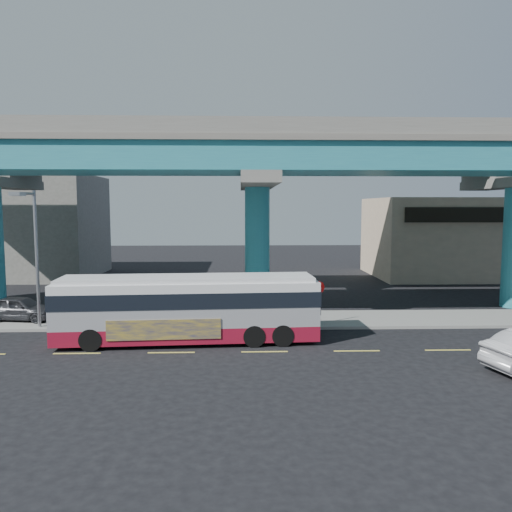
{
  "coord_description": "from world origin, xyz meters",
  "views": [
    {
      "loc": [
        -1.03,
        -21.22,
        6.2
      ],
      "look_at": [
        -0.23,
        4.0,
        3.73
      ],
      "focal_mm": 35.0,
      "sensor_mm": 36.0,
      "label": 1
    }
  ],
  "objects_px": {
    "parked_car": "(21,308)",
    "street_lamp": "(31,238)",
    "transit_bus": "(188,306)",
    "stop_sign": "(319,294)"
  },
  "relations": [
    {
      "from": "street_lamp",
      "to": "stop_sign",
      "type": "bearing_deg",
      "value": 2.86
    },
    {
      "from": "parked_car",
      "to": "stop_sign",
      "type": "relative_size",
      "value": 1.79
    },
    {
      "from": "transit_bus",
      "to": "stop_sign",
      "type": "xyz_separation_m",
      "value": [
        6.48,
        2.76,
        0.07
      ]
    },
    {
      "from": "parked_car",
      "to": "transit_bus",
      "type": "bearing_deg",
      "value": -105.2
    },
    {
      "from": "transit_bus",
      "to": "stop_sign",
      "type": "distance_m",
      "value": 7.05
    },
    {
      "from": "transit_bus",
      "to": "parked_car",
      "type": "height_order",
      "value": "transit_bus"
    },
    {
      "from": "transit_bus",
      "to": "street_lamp",
      "type": "bearing_deg",
      "value": 162.08
    },
    {
      "from": "parked_car",
      "to": "street_lamp",
      "type": "height_order",
      "value": "street_lamp"
    },
    {
      "from": "transit_bus",
      "to": "stop_sign",
      "type": "bearing_deg",
      "value": 19.78
    },
    {
      "from": "transit_bus",
      "to": "parked_car",
      "type": "bearing_deg",
      "value": 153.2
    }
  ]
}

